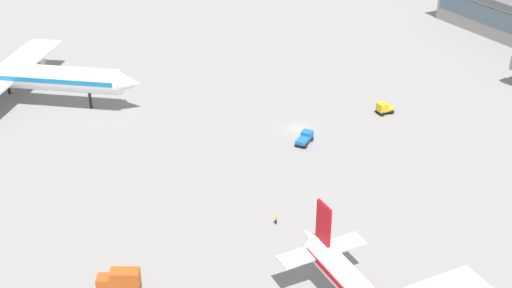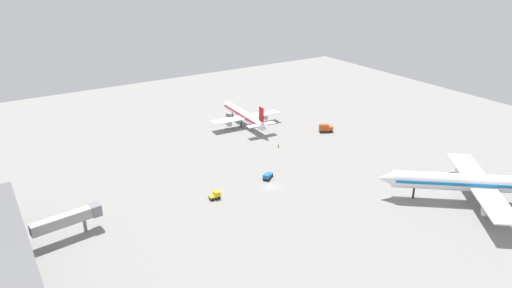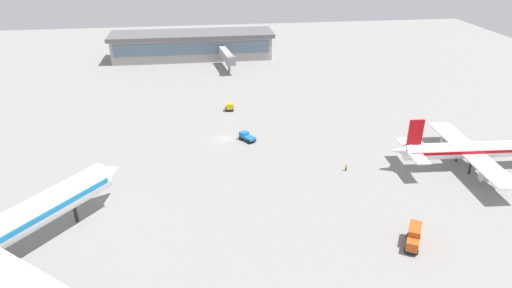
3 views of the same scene
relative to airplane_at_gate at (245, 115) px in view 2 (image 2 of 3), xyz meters
name	(u,v)px [view 2 (image 2 of 3)]	position (x,y,z in m)	size (l,w,h in m)	color
ground	(272,187)	(52.93, -22.05, -4.27)	(288.00, 288.00, 0.00)	gray
airplane_at_gate	(245,115)	(0.00, 0.00, 0.00)	(38.64, 31.01, 11.75)	white
airplane_taxiing	(475,183)	(92.08, 22.36, 1.79)	(39.86, 45.73, 16.68)	white
baggage_tug	(215,195)	(50.22, -40.61, -3.12)	(2.38, 3.31, 2.30)	black
pushback_tractor	(268,176)	(47.59, -20.15, -3.30)	(4.07, 4.70, 1.90)	black
catering_truck	(325,128)	(24.88, 23.44, -2.58)	(4.46, 5.80, 3.30)	black
ground_crew_worker	(278,145)	(27.99, -2.15, -3.42)	(0.50, 0.54, 1.67)	#1E2338
jet_bridge	(68,219)	(47.84, -81.37, 0.85)	(5.03, 17.74, 6.74)	#9E9993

